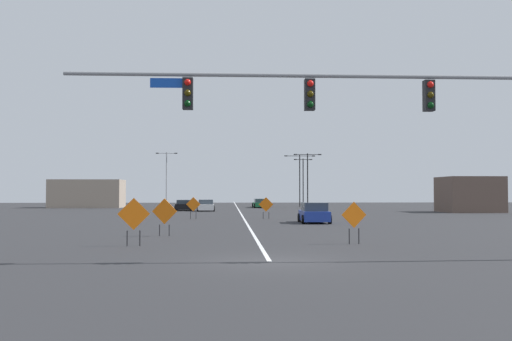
# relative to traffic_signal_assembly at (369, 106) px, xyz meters

# --- Properties ---
(ground) EXTENTS (201.10, 201.10, 0.00)m
(ground) POSITION_rel_traffic_signal_assembly_xyz_m (-3.37, 0.02, -5.18)
(ground) COLOR #2D2D30
(road_centre_stripe) EXTENTS (0.16, 111.72, 0.01)m
(road_centre_stripe) POSITION_rel_traffic_signal_assembly_xyz_m (-3.37, 55.88, -5.17)
(road_centre_stripe) COLOR white
(road_centre_stripe) RESTS_ON ground
(traffic_signal_assembly) EXTENTS (16.38, 0.44, 6.55)m
(traffic_signal_assembly) POSITION_rel_traffic_signal_assembly_xyz_m (0.00, 0.00, 0.00)
(traffic_signal_assembly) COLOR gray
(traffic_signal_assembly) RESTS_ON ground
(street_lamp_near_left) EXTENTS (4.64, 0.24, 7.83)m
(street_lamp_near_left) POSITION_rel_traffic_signal_assembly_xyz_m (6.08, 66.64, -0.44)
(street_lamp_near_left) COLOR black
(street_lamp_near_left) RESTS_ON ground
(street_lamp_far_left) EXTENTS (3.80, 0.24, 7.51)m
(street_lamp_far_left) POSITION_rel_traffic_signal_assembly_xyz_m (6.12, 58.42, -0.67)
(street_lamp_far_left) COLOR black
(street_lamp_far_left) RESTS_ON ground
(street_lamp_mid_left) EXTENTS (3.25, 0.24, 8.26)m
(street_lamp_mid_left) POSITION_rel_traffic_signal_assembly_xyz_m (-14.02, 67.97, -0.32)
(street_lamp_mid_left) COLOR gray
(street_lamp_mid_left) RESTS_ON ground
(street_lamp_far_right) EXTENTS (2.87, 0.24, 7.48)m
(street_lamp_far_right) POSITION_rel_traffic_signal_assembly_xyz_m (7.04, 69.95, -0.75)
(street_lamp_far_right) COLOR black
(street_lamp_far_right) RESTS_ON ground
(construction_sign_right_lane) EXTENTS (1.21, 0.13, 1.85)m
(construction_sign_right_lane) POSITION_rel_traffic_signal_assembly_xyz_m (-7.66, 29.54, -4.03)
(construction_sign_right_lane) COLOR orange
(construction_sign_right_lane) RESTS_ON ground
(construction_sign_right_shoulder) EXTENTS (1.35, 0.20, 2.04)m
(construction_sign_right_shoulder) POSITION_rel_traffic_signal_assembly_xyz_m (-8.74, 5.56, -3.90)
(construction_sign_right_shoulder) COLOR orange
(construction_sign_right_shoulder) RESTS_ON ground
(construction_sign_left_shoulder) EXTENTS (1.32, 0.32, 1.95)m
(construction_sign_left_shoulder) POSITION_rel_traffic_signal_assembly_xyz_m (-8.04, 11.01, -3.97)
(construction_sign_left_shoulder) COLOR orange
(construction_sign_left_shoulder) RESTS_ON ground
(construction_sign_median_far) EXTENTS (1.15, 0.22, 1.86)m
(construction_sign_median_far) POSITION_rel_traffic_signal_assembly_xyz_m (0.81, 6.07, -4.00)
(construction_sign_median_far) COLOR orange
(construction_sign_median_far) RESTS_ON ground
(construction_sign_left_lane) EXTENTS (1.24, 0.08, 1.84)m
(construction_sign_left_lane) POSITION_rel_traffic_signal_assembly_xyz_m (-1.49, 29.74, -4.04)
(construction_sign_left_lane) COLOR orange
(construction_sign_left_lane) RESTS_ON ground
(car_green_mid) EXTENTS (2.17, 4.40, 1.29)m
(car_green_mid) POSITION_rel_traffic_signal_assembly_xyz_m (-0.13, 62.70, -4.58)
(car_green_mid) COLOR #196B38
(car_green_mid) RESTS_ON ground
(car_orange_distant) EXTENTS (2.05, 4.29, 1.21)m
(car_orange_distant) POSITION_rel_traffic_signal_assembly_xyz_m (0.35, 66.38, -4.61)
(car_orange_distant) COLOR orange
(car_orange_distant) RESTS_ON ground
(car_blue_far) EXTENTS (2.21, 4.32, 1.51)m
(car_blue_far) POSITION_rel_traffic_signal_assembly_xyz_m (1.62, 23.06, -4.47)
(car_blue_far) COLOR #1E389E
(car_blue_far) RESTS_ON ground
(car_black_near) EXTENTS (2.06, 4.36, 1.30)m
(car_black_near) POSITION_rel_traffic_signal_assembly_xyz_m (-10.09, 51.20, -4.54)
(car_black_near) COLOR black
(car_black_near) RESTS_ON ground
(car_white_approaching) EXTENTS (2.21, 3.94, 1.35)m
(car_white_approaching) POSITION_rel_traffic_signal_assembly_xyz_m (-7.34, 48.95, -4.54)
(car_white_approaching) COLOR white
(car_white_approaching) RESTS_ON ground
(roadside_building_west) EXTENTS (10.10, 5.26, 4.02)m
(roadside_building_west) POSITION_rel_traffic_signal_assembly_xyz_m (-25.00, 64.60, -3.17)
(roadside_building_west) COLOR gray
(roadside_building_west) RESTS_ON ground
(roadside_building_east) EXTENTS (6.10, 5.62, 3.97)m
(roadside_building_east) POSITION_rel_traffic_signal_assembly_xyz_m (22.41, 44.09, -3.19)
(roadside_building_east) COLOR brown
(roadside_building_east) RESTS_ON ground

